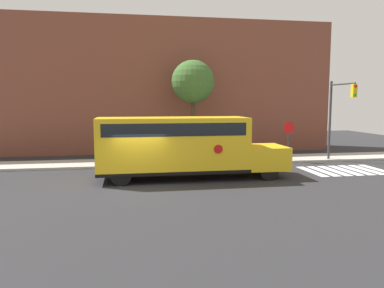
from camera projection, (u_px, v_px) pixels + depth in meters
ground_plane at (140, 186)px, 18.11m from camera, size 60.00×60.00×0.00m
sidewalk_strip at (137, 163)px, 24.46m from camera, size 44.00×3.00×0.15m
building_backdrop at (134, 87)px, 30.24m from camera, size 32.00×4.00×10.47m
crosswalk_stripes at (345, 170)px, 22.11m from camera, size 4.70×3.20×0.01m
school_bus at (181, 144)px, 19.48m from camera, size 9.92×2.57×3.24m
stop_sign at (289, 135)px, 25.02m from camera, size 0.78×0.10×2.71m
traffic_light at (338, 109)px, 24.36m from camera, size 0.28×2.83×5.40m
tree_near_sidewalk at (193, 82)px, 26.91m from camera, size 3.10×3.10×7.02m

